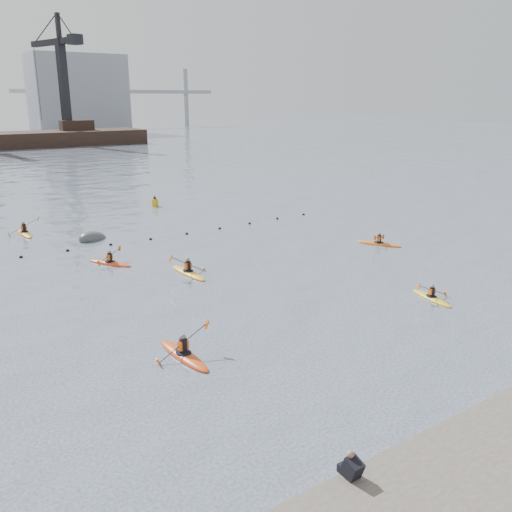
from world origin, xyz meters
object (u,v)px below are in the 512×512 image
object	(u,v)px
mooring_buoy	(93,239)
nav_buoy	(155,203)
kayaker_3	(188,272)
kayaker_4	(379,243)
kayaker_2	(110,263)
kayaker_0	(184,354)
kayaker_1	(431,297)
kayaker_5	(24,233)

from	to	relation	value
mooring_buoy	nav_buoy	xyz separation A→B (m)	(9.12, 9.20, 0.37)
kayaker_3	kayaker_4	xyz separation A→B (m)	(14.44, -1.71, -0.01)
kayaker_2	mooring_buoy	distance (m)	6.88
kayaker_0	mooring_buoy	world-z (taller)	kayaker_0
kayaker_1	kayaker_4	distance (m)	10.90
kayaker_1	kayaker_3	bearing A→B (deg)	138.98
kayaker_2	kayaker_4	world-z (taller)	kayaker_2
kayaker_3	kayaker_0	bearing A→B (deg)	-121.80
nav_buoy	mooring_buoy	bearing A→B (deg)	-134.75
kayaker_0	kayaker_4	bearing A→B (deg)	17.94
kayaker_2	nav_buoy	bearing A→B (deg)	26.15
mooring_buoy	nav_buoy	distance (m)	12.96
nav_buoy	kayaker_2	bearing A→B (deg)	-122.58
kayaker_1	mooring_buoy	xyz separation A→B (m)	(-10.71, 22.33, -0.09)
kayaker_4	mooring_buoy	distance (m)	21.09
kayaker_0	mooring_buoy	distance (m)	21.16
nav_buoy	kayaker_1	bearing A→B (deg)	-87.10
kayaker_5	kayaker_3	bearing A→B (deg)	-70.82
kayaker_2	kayaker_3	world-z (taller)	kayaker_3
kayaker_0	kayaker_1	distance (m)	13.85
kayaker_4	mooring_buoy	size ratio (longest dim) A/B	1.29
kayaker_2	kayaker_1	bearing A→B (deg)	-84.03
kayaker_2	kayaker_3	bearing A→B (deg)	-86.63
kayaker_0	kayaker_2	bearing A→B (deg)	78.23
mooring_buoy	nav_buoy	world-z (taller)	nav_buoy
kayaker_0	kayaker_4	xyz separation A→B (m)	(19.58, 7.83, -0.01)
kayaker_5	mooring_buoy	xyz separation A→B (m)	(3.86, -4.56, -0.11)
kayaker_1	kayaker_2	bearing A→B (deg)	137.94
kayaker_0	kayaker_3	size ratio (longest dim) A/B	1.00
kayaker_4	kayaker_5	size ratio (longest dim) A/B	0.89
kayaker_0	kayaker_1	size ratio (longest dim) A/B	1.24
mooring_buoy	kayaker_1	bearing A→B (deg)	-64.37
kayaker_5	kayaker_1	bearing A→B (deg)	-62.78
kayaker_0	kayaker_3	bearing A→B (deg)	57.81
kayaker_4	kayaker_5	xyz separation A→B (m)	(-20.38, 17.66, 0.01)
kayaker_4	nav_buoy	bearing A→B (deg)	-98.18
kayaker_4	kayaker_0	bearing A→B (deg)	-4.74
kayaker_3	mooring_buoy	distance (m)	11.58
kayaker_2	kayaker_4	bearing A→B (deg)	-50.97
kayaker_1	kayaker_4	size ratio (longest dim) A/B	0.93
kayaker_0	kayaker_1	world-z (taller)	kayaker_0
kayaker_4	kayaker_5	distance (m)	26.97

